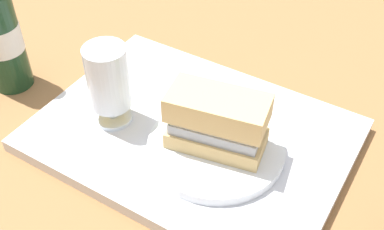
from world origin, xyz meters
TOP-DOWN VIEW (x-y plane):
  - ground_plane at (0.00, 0.00)m, footprint 3.00×3.00m
  - tray at (0.00, 0.00)m, footprint 0.44×0.32m
  - placemat at (0.00, 0.00)m, footprint 0.38×0.27m
  - plate at (-0.05, 0.02)m, footprint 0.19×0.19m
  - sandwich at (-0.05, 0.02)m, footprint 0.14×0.09m
  - beer_glass at (0.11, 0.04)m, footprint 0.06×0.06m

SIDE VIEW (x-z plane):
  - ground_plane at x=0.00m, z-range 0.00..0.00m
  - tray at x=0.00m, z-range 0.00..0.02m
  - placemat at x=0.00m, z-range 0.02..0.02m
  - plate at x=-0.05m, z-range 0.02..0.04m
  - sandwich at x=-0.05m, z-range 0.04..0.12m
  - beer_glass at x=0.11m, z-range 0.03..0.15m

